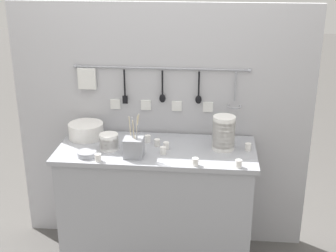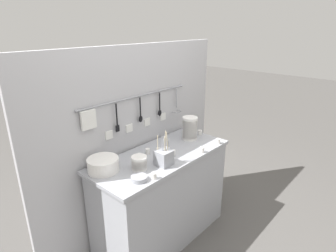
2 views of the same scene
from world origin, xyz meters
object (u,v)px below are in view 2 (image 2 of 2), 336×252
cup_back_right (140,156)px  cup_back_left (148,151)px  cup_centre (159,150)px  bowl_stack_short_front (139,163)px  steel_mixing_bowl (139,178)px  cup_edge_near (173,153)px  cup_front_left (200,132)px  cup_edge_far (218,141)px  cup_front_right (202,150)px  cup_mid_row (154,176)px  cup_beside_plates (167,150)px  bowl_stack_wide_centre (190,128)px  plate_stack (103,165)px  cutlery_caddy (164,157)px

cup_back_right → cup_back_left: bearing=9.4°
cup_back_left → cup_centre: 0.09m
cup_back_right → cup_centre: bearing=-12.1°
bowl_stack_short_front → cup_centre: 0.32m
steel_mixing_bowl → cup_edge_near: size_ratio=2.54×
cup_front_left → bowl_stack_short_front: bearing=-175.2°
bowl_stack_short_front → cup_edge_far: (0.83, -0.19, -0.03)m
cup_front_right → cup_back_left: bearing=135.2°
cup_mid_row → cup_beside_plates: bearing=29.9°
bowl_stack_wide_centre → cup_front_right: size_ratio=4.71×
steel_mixing_bowl → cup_mid_row: cup_mid_row is taller
cup_beside_plates → cup_edge_near: size_ratio=1.00×
bowl_stack_wide_centre → cup_back_right: size_ratio=4.71×
cup_edge_far → cup_mid_row: (-0.86, 0.00, 0.00)m
cup_back_left → cup_edge_far: size_ratio=1.00×
plate_stack → cup_back_right: 0.33m
plate_stack → cup_mid_row: plate_stack is taller
cup_centre → plate_stack: bearing=169.3°
bowl_stack_short_front → cup_back_right: (0.12, 0.13, -0.03)m
bowl_stack_wide_centre → plate_stack: bowl_stack_wide_centre is taller
cup_front_right → cup_mid_row: same height
bowl_stack_short_front → steel_mixing_bowl: 0.17m
cup_front_left → cup_mid_row: size_ratio=1.00×
cup_front_right → cup_back_right: bearing=145.1°
bowl_stack_short_front → cup_mid_row: size_ratio=2.55×
cup_beside_plates → cup_centre: bearing=144.0°
bowl_stack_wide_centre → cup_back_right: (-0.62, 0.05, -0.09)m
cup_edge_far → cup_back_left: bearing=150.7°
cutlery_caddy → cup_front_left: cutlery_caddy is taller
bowl_stack_short_front → cup_edge_near: 0.36m
cup_front_left → bowl_stack_wide_centre: bearing=177.2°
cup_edge_far → bowl_stack_short_front: bearing=167.3°
cup_edge_near → cup_front_right: bearing=-35.2°
bowl_stack_wide_centre → cutlery_caddy: cutlery_caddy is taller
cup_front_left → cup_back_left: bearing=173.9°
steel_mixing_bowl → cup_edge_near: (0.48, 0.09, 0.01)m
bowl_stack_short_front → cup_edge_near: size_ratio=2.55×
cutlery_caddy → cup_beside_plates: (0.19, 0.13, -0.04)m
plate_stack → cup_beside_plates: size_ratio=5.02×
plate_stack → cup_back_right: (0.32, -0.06, -0.03)m
cup_edge_far → cup_edge_near: 0.50m
cutlery_caddy → cup_front_right: bearing=-13.6°
plate_stack → cutlery_caddy: 0.47m
bowl_stack_wide_centre → cup_beside_plates: 0.39m
cup_front_left → cup_front_right: size_ratio=1.00×
cup_back_left → cup_edge_near: same height
plate_stack → cup_edge_far: 1.10m
cup_back_left → cup_edge_far: same height
bowl_stack_wide_centre → steel_mixing_bowl: bearing=-166.5°
cup_mid_row → cup_centre: size_ratio=1.00×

